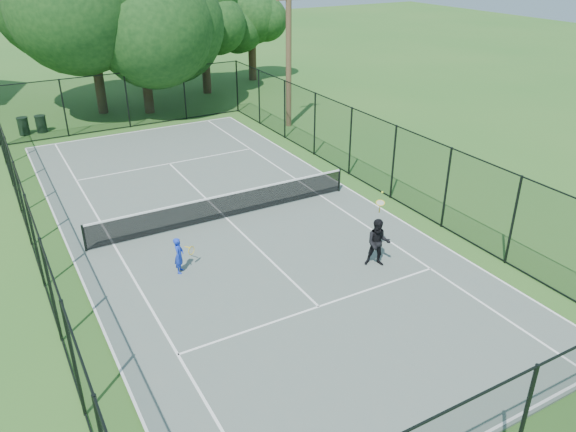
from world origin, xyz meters
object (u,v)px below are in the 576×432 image
utility_pole (289,58)px  trash_bin_left (23,126)px  player_black (378,243)px  tennis_net (225,205)px  player_blue (179,255)px  trash_bin_right (41,124)px

utility_pole → trash_bin_left: bearing=157.3°
trash_bin_left → player_black: (8.01, -19.79, 0.37)m
utility_pole → player_black: (-4.94, -14.37, -2.82)m
tennis_net → trash_bin_left: bearing=109.9°
utility_pole → player_blue: (-10.45, -11.74, -3.03)m
player_blue → player_black: size_ratio=0.50×
player_blue → trash_bin_right: bearing=95.4°
trash_bin_right → trash_bin_left: bearing=-178.1°
trash_bin_left → player_black: 21.36m
trash_bin_right → player_black: size_ratio=0.38×
tennis_net → player_black: player_black is taller
utility_pole → trash_bin_right: bearing=155.7°
player_black → player_blue: bearing=154.5°
utility_pole → player_blue: 16.01m
player_blue → player_black: (5.52, -2.64, 0.21)m
utility_pole → player_black: size_ratio=3.07×
trash_bin_left → player_black: player_black is taller
trash_bin_right → utility_pole: 13.63m
trash_bin_left → utility_pole: 14.39m
trash_bin_left → trash_bin_right: bearing=1.9°
trash_bin_right → utility_pole: size_ratio=0.13×
trash_bin_right → utility_pole: utility_pole is taller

